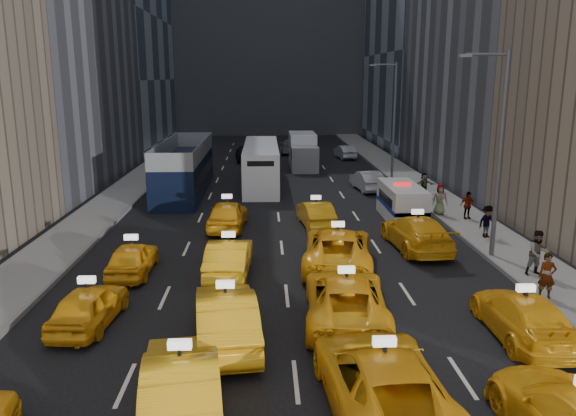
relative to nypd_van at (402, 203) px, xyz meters
name	(u,v)px	position (x,y,z in m)	size (l,w,h in m)	color
sidewalk_west	(117,199)	(-17.45, 5.88, -0.88)	(3.00, 90.00, 0.15)	gray
sidewalk_east	(432,196)	(3.55, 5.88, -0.88)	(3.00, 90.00, 0.15)	gray
curb_west	(139,198)	(-16.00, 5.88, -0.87)	(0.15, 90.00, 0.18)	slate
curb_east	(411,196)	(2.10, 5.88, -0.87)	(0.15, 90.00, 0.18)	slate
streetlight_near	(498,148)	(2.23, -7.12, 3.96)	(2.15, 0.22, 9.00)	#595B60
streetlight_far	(393,116)	(2.23, 12.88, 3.96)	(2.15, 0.22, 9.00)	#595B60
taxi_5	(182,385)	(-9.73, -18.60, -0.13)	(1.75, 5.01, 1.65)	#FBAC15
taxi_6	(383,381)	(-4.96, -18.63, -0.13)	(2.73, 5.92, 1.64)	#FBAC15
taxi_8	(89,306)	(-13.46, -13.40, -0.28)	(1.60, 3.97, 1.35)	#FBAC15
taxi_9	(226,317)	(-8.93, -14.80, -0.13)	(1.76, 5.05, 1.66)	#FBAC15
taxi_10	(346,299)	(-5.10, -13.40, -0.17)	(2.60, 5.65, 1.57)	#FBAC15
taxi_11	(523,316)	(0.20, -14.84, -0.25)	(1.98, 4.86, 1.41)	#FBAC15
taxi_12	(132,258)	(-13.17, -8.52, -0.28)	(1.59, 3.96, 1.35)	#FBAC15
taxi_13	(229,258)	(-9.20, -8.85, -0.20)	(1.61, 4.61, 1.52)	#FBAC15
taxi_14	(338,248)	(-4.67, -7.99, -0.12)	(2.76, 5.99, 1.67)	#FBAC15
taxi_15	(416,233)	(-0.65, -5.61, -0.17)	(2.22, 5.45, 1.58)	#FBAC15
taxi_16	(227,215)	(-9.72, -1.66, -0.18)	(1.84, 4.56, 1.55)	#FBAC15
taxi_17	(316,214)	(-4.99, -1.27, -0.27)	(1.45, 4.16, 1.37)	#FBAC15
nypd_van	(402,203)	(0.00, 0.00, 0.00)	(2.16, 5.03, 2.12)	silver
double_decker	(184,168)	(-13.27, 7.99, 0.81)	(2.98, 12.27, 3.56)	black
city_bus	(261,165)	(-7.98, 10.73, 0.55)	(3.95, 12.00, 3.04)	white
box_truck	(303,151)	(-4.33, 18.57, 0.52)	(3.05, 6.82, 3.02)	white
misc_car_0	(367,180)	(-0.43, 8.39, -0.25)	(1.50, 4.31, 1.42)	#ACAEB4
misc_car_1	(197,159)	(-13.72, 18.95, -0.18)	(2.56, 5.56, 1.55)	black
misc_car_2	(292,146)	(-4.84, 28.48, -0.19)	(2.14, 5.27, 1.53)	gray
misc_car_3	(246,153)	(-9.49, 22.97, -0.15)	(1.90, 4.73, 1.61)	black
misc_car_4	(345,152)	(0.22, 24.33, -0.30)	(1.40, 4.01, 1.32)	#A4A6AB
pedestrian_0	(547,276)	(2.32, -12.08, 0.03)	(0.61, 0.40, 1.66)	gray
pedestrian_1	(538,253)	(3.12, -9.73, 0.11)	(0.89, 0.49, 1.84)	gray
pedestrian_2	(487,222)	(3.22, -4.32, -0.01)	(1.04, 0.43, 1.60)	gray
pedestrian_3	(467,205)	(3.56, -0.60, -0.04)	(0.90, 0.41, 1.54)	gray
pedestrian_4	(440,199)	(2.32, 0.45, 0.08)	(0.87, 0.47, 1.77)	gray
pedestrian_5	(424,185)	(2.76, 5.24, -0.01)	(1.48, 0.43, 1.60)	gray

